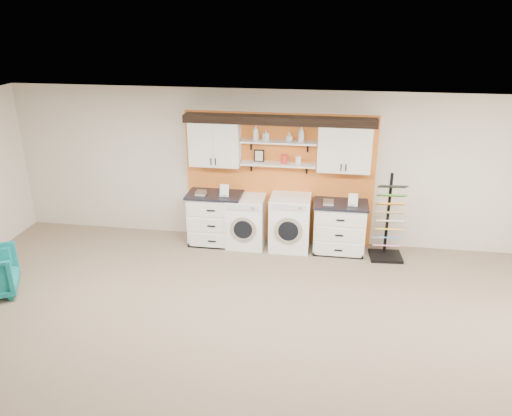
% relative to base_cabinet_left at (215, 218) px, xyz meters
% --- Properties ---
extents(floor, '(10.00, 10.00, 0.00)m').
position_rel_base_cabinet_left_xyz_m(floor, '(1.13, -3.64, -0.49)').
color(floor, '#86705A').
rests_on(floor, ground).
extents(ceiling, '(10.00, 10.00, 0.00)m').
position_rel_base_cabinet_left_xyz_m(ceiling, '(1.13, -3.64, 2.31)').
color(ceiling, white).
rests_on(ceiling, wall_back).
extents(wall_back, '(10.00, 0.00, 10.00)m').
position_rel_base_cabinet_left_xyz_m(wall_back, '(1.13, 0.36, 0.91)').
color(wall_back, beige).
rests_on(wall_back, floor).
extents(accent_panel, '(3.40, 0.07, 2.40)m').
position_rel_base_cabinet_left_xyz_m(accent_panel, '(1.13, 0.32, 0.71)').
color(accent_panel, orange).
rests_on(accent_panel, wall_back).
extents(upper_cabinet_left, '(0.90, 0.35, 0.84)m').
position_rel_base_cabinet_left_xyz_m(upper_cabinet_left, '(0.00, 0.15, 1.39)').
color(upper_cabinet_left, white).
rests_on(upper_cabinet_left, wall_back).
extents(upper_cabinet_right, '(0.90, 0.35, 0.84)m').
position_rel_base_cabinet_left_xyz_m(upper_cabinet_right, '(2.26, 0.15, 1.39)').
color(upper_cabinet_right, white).
rests_on(upper_cabinet_right, wall_back).
extents(shelf_lower, '(1.32, 0.28, 0.03)m').
position_rel_base_cabinet_left_xyz_m(shelf_lower, '(1.13, 0.16, 1.04)').
color(shelf_lower, white).
rests_on(shelf_lower, wall_back).
extents(shelf_upper, '(1.32, 0.28, 0.03)m').
position_rel_base_cabinet_left_xyz_m(shelf_upper, '(1.13, 0.16, 1.44)').
color(shelf_upper, white).
rests_on(shelf_upper, wall_back).
extents(crown_molding, '(3.30, 0.41, 0.13)m').
position_rel_base_cabinet_left_xyz_m(crown_molding, '(1.13, 0.17, 1.84)').
color(crown_molding, black).
rests_on(crown_molding, wall_back).
extents(picture_frame, '(0.18, 0.02, 0.22)m').
position_rel_base_cabinet_left_xyz_m(picture_frame, '(0.78, 0.21, 1.17)').
color(picture_frame, black).
rests_on(picture_frame, shelf_lower).
extents(canister_red, '(0.11, 0.11, 0.16)m').
position_rel_base_cabinet_left_xyz_m(canister_red, '(1.23, 0.16, 1.14)').
color(canister_red, red).
rests_on(canister_red, shelf_lower).
extents(canister_cream, '(0.10, 0.10, 0.14)m').
position_rel_base_cabinet_left_xyz_m(canister_cream, '(1.48, 0.16, 1.13)').
color(canister_cream, silver).
rests_on(canister_cream, shelf_lower).
extents(base_cabinet_left, '(0.99, 0.66, 0.97)m').
position_rel_base_cabinet_left_xyz_m(base_cabinet_left, '(0.00, 0.00, 0.00)').
color(base_cabinet_left, white).
rests_on(base_cabinet_left, floor).
extents(base_cabinet_right, '(0.95, 0.66, 0.93)m').
position_rel_base_cabinet_left_xyz_m(base_cabinet_right, '(2.26, 0.00, -0.02)').
color(base_cabinet_right, white).
rests_on(base_cabinet_right, floor).
extents(washer, '(0.67, 0.71, 0.93)m').
position_rel_base_cabinet_left_xyz_m(washer, '(0.58, -0.00, -0.02)').
color(washer, white).
rests_on(washer, floor).
extents(dryer, '(0.71, 0.71, 0.99)m').
position_rel_base_cabinet_left_xyz_m(dryer, '(1.38, -0.00, 0.01)').
color(dryer, white).
rests_on(dryer, floor).
extents(sample_rack, '(0.58, 0.50, 1.51)m').
position_rel_base_cabinet_left_xyz_m(sample_rack, '(3.09, -0.13, 0.01)').
color(sample_rack, black).
rests_on(sample_rack, floor).
extents(soap_bottle_a, '(0.14, 0.14, 0.27)m').
position_rel_base_cabinet_left_xyz_m(soap_bottle_a, '(0.73, 0.16, 1.60)').
color(soap_bottle_a, silver).
rests_on(soap_bottle_a, shelf_upper).
extents(soap_bottle_b, '(0.12, 0.12, 0.19)m').
position_rel_base_cabinet_left_xyz_m(soap_bottle_b, '(0.91, 0.16, 1.56)').
color(soap_bottle_b, silver).
rests_on(soap_bottle_b, shelf_upper).
extents(soap_bottle_c, '(0.17, 0.17, 0.16)m').
position_rel_base_cabinet_left_xyz_m(soap_bottle_c, '(1.31, 0.16, 1.54)').
color(soap_bottle_c, silver).
rests_on(soap_bottle_c, shelf_upper).
extents(soap_bottle_d, '(0.15, 0.15, 0.28)m').
position_rel_base_cabinet_left_xyz_m(soap_bottle_d, '(1.52, 0.16, 1.60)').
color(soap_bottle_d, silver).
rests_on(soap_bottle_d, shelf_upper).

